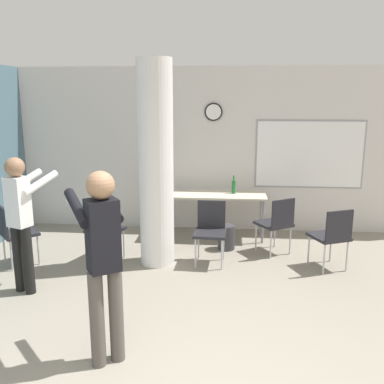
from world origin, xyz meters
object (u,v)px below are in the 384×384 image
Objects in this scene: chair_by_left_wall at (14,230)px; person_playing_front at (103,253)px; chair_table_front at (210,228)px; chair_mid_room at (332,234)px; folding_table at (213,197)px; person_watching_back at (21,214)px; chair_near_pillar at (102,227)px; bottle_on_table at (234,187)px; chair_table_right at (277,221)px.

person_playing_front is (1.88, -2.05, 0.51)m from chair_by_left_wall.
chair_table_front is 1.64m from chair_mid_room.
folding_table is at bearing 77.06° from person_playing_front.
folding_table is 0.99× the size of person_playing_front.
person_watching_back reaches higher than folding_table.
chair_near_pillar reaches higher than folding_table.
chair_near_pillar is 3.17m from chair_mid_room.
person_playing_front reaches higher than bottle_on_table.
chair_table_right is at bearing 57.61° from person_playing_front.
bottle_on_table is 3.40m from person_watching_back.
chair_table_front is 0.53× the size of person_watching_back.
person_playing_front is at bearing -72.73° from chair_near_pillar.
chair_by_left_wall is at bearing -151.26° from folding_table.
chair_near_pillar is at bearing -145.12° from bottle_on_table.
chair_near_pillar is (-1.85, -1.29, -0.34)m from bottle_on_table.
bottle_on_table is 2.28m from chair_near_pillar.
person_watching_back reaches higher than chair_mid_room.
chair_table_front is at bearing 71.25° from person_playing_front.
chair_table_front is (-0.96, -0.40, 0.00)m from chair_table_right.
chair_mid_room is at bearing 42.64° from person_playing_front.
chair_table_front is (1.53, 0.10, 0.00)m from chair_near_pillar.
chair_by_left_wall is at bearing 132.54° from person_playing_front.
chair_table_right and chair_by_left_wall have the same top height.
bottle_on_table is 0.17× the size of person_playing_front.
chair_by_left_wall is (-4.33, -0.21, 0.00)m from chair_mid_room.
folding_table is 1.22m from chair_table_right.
person_watching_back is at bearing -134.11° from folding_table.
bottle_on_table is 1.28m from chair_table_front.
chair_near_pillar is 2.54m from chair_table_right.
bottle_on_table is at bearing 74.64° from chair_table_front.
chair_table_front is at bearing -157.43° from chair_table_right.
chair_table_front and chair_by_left_wall have the same top height.
chair_near_pillar is (-1.52, -1.24, -0.18)m from folding_table.
folding_table is 1.97m from chair_near_pillar.
chair_mid_room is 0.53× the size of person_watching_back.
chair_table_right is 1.04m from chair_table_front.
chair_table_right is 0.87m from chair_mid_room.
chair_mid_room is 1.00× the size of chair_by_left_wall.
person_playing_front is (-0.81, -3.53, 0.33)m from folding_table.
person_playing_front is at bearing -107.64° from bottle_on_table.
bottle_on_table is 0.34× the size of chair_mid_room.
bottle_on_table is at bearing 128.87° from chair_table_right.
person_watching_back reaches higher than chair_near_pillar.
chair_mid_room is (1.64, -0.14, 0.00)m from chair_table_front.
person_watching_back is (0.52, -0.76, 0.45)m from chair_by_left_wall.
chair_table_right is 3.35m from person_playing_front.
chair_near_pillar is at bearing -140.95° from folding_table.
chair_mid_room is at bearing -38.60° from chair_table_right.
chair_mid_room is 0.50× the size of person_playing_front.
chair_near_pillar is 1.53m from chair_table_front.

